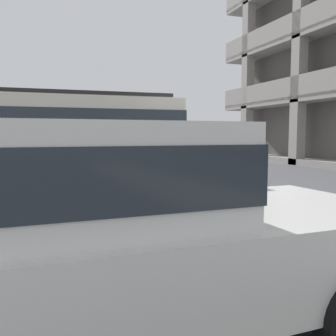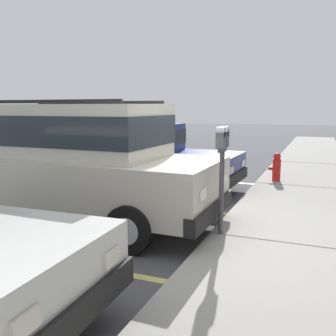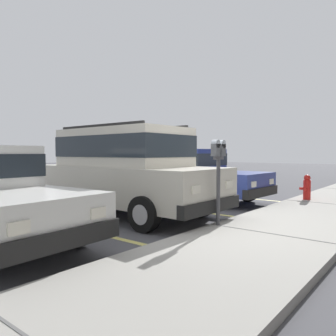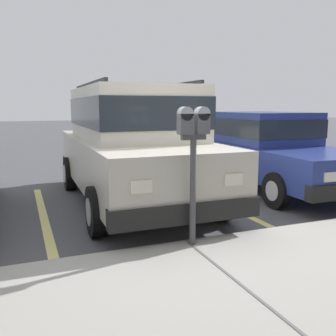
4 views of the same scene
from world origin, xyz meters
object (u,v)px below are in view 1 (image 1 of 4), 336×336
at_px(red_sedan, 53,164).
at_px(dark_hatchback, 100,229).
at_px(silver_suv, 75,160).
at_px(fire_hydrant, 161,170).
at_px(parking_meter_near, 226,146).

height_order(red_sedan, dark_hatchback, same).
height_order(silver_suv, red_sedan, silver_suv).
bearing_deg(red_sedan, fire_hydrant, 117.10).
bearing_deg(silver_suv, dark_hatchback, -2.02).
distance_m(dark_hatchback, fire_hydrant, 8.04).
distance_m(silver_suv, fire_hydrant, 5.21).
bearing_deg(red_sedan, silver_suv, 5.96).
xyz_separation_m(red_sedan, parking_meter_near, (2.99, 2.69, 0.45)).
xyz_separation_m(silver_suv, fire_hydrant, (-4.36, 2.78, -0.62)).
height_order(silver_suv, dark_hatchback, silver_suv).
distance_m(dark_hatchback, parking_meter_near, 4.08).
bearing_deg(dark_hatchback, fire_hydrant, 156.63).
xyz_separation_m(parking_meter_near, fire_hydrant, (-4.39, 0.30, -0.80)).
distance_m(red_sedan, dark_hatchback, 6.08).
bearing_deg(parking_meter_near, silver_suv, -90.75).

